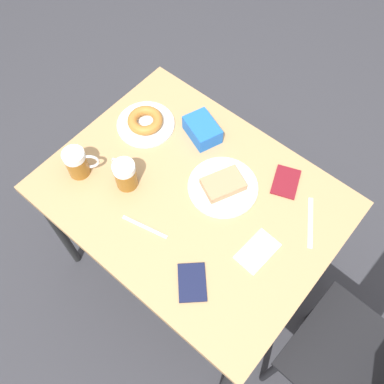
% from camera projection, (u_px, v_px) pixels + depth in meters
% --- Properties ---
extents(ground_plane, '(8.00, 8.00, 0.00)m').
position_uv_depth(ground_plane, '(192.00, 265.00, 2.16)').
color(ground_plane, '#333338').
extents(table, '(0.78, 1.02, 0.74)m').
position_uv_depth(table, '(192.00, 203.00, 1.57)').
color(table, tan).
rests_on(table, ground_plane).
extents(plate_with_cake, '(0.25, 0.25, 0.04)m').
position_uv_depth(plate_with_cake, '(223.00, 186.00, 1.52)').
color(plate_with_cake, white).
rests_on(plate_with_cake, table).
extents(plate_with_donut, '(0.22, 0.22, 0.05)m').
position_uv_depth(plate_with_donut, '(145.00, 122.00, 1.65)').
color(plate_with_donut, white).
rests_on(plate_with_donut, table).
extents(beer_mug_left, '(0.08, 0.12, 0.12)m').
position_uv_depth(beer_mug_left, '(125.00, 174.00, 1.49)').
color(beer_mug_left, '#8C5619').
rests_on(beer_mug_left, table).
extents(beer_mug_center, '(0.10, 0.10, 0.12)m').
position_uv_depth(beer_mug_center, '(77.00, 163.00, 1.51)').
color(beer_mug_center, '#8C5619').
rests_on(beer_mug_center, table).
extents(napkin_folded, '(0.15, 0.10, 0.00)m').
position_uv_depth(napkin_folded, '(257.00, 251.00, 1.41)').
color(napkin_folded, white).
rests_on(napkin_folded, table).
extents(fork, '(0.05, 0.17, 0.00)m').
position_uv_depth(fork, '(145.00, 227.00, 1.45)').
color(fork, silver).
rests_on(fork, table).
extents(knife, '(0.17, 0.11, 0.00)m').
position_uv_depth(knife, '(310.00, 222.00, 1.46)').
color(knife, silver).
rests_on(knife, table).
extents(passport_near_edge, '(0.15, 0.15, 0.01)m').
position_uv_depth(passport_near_edge, '(192.00, 282.00, 1.35)').
color(passport_near_edge, '#141938').
rests_on(passport_near_edge, table).
extents(passport_far_edge, '(0.15, 0.13, 0.01)m').
position_uv_depth(passport_far_edge, '(286.00, 182.00, 1.54)').
color(passport_far_edge, maroon).
rests_on(passport_far_edge, table).
extents(blue_pouch, '(0.14, 0.17, 0.07)m').
position_uv_depth(blue_pouch, '(202.00, 130.00, 1.61)').
color(blue_pouch, blue).
rests_on(blue_pouch, table).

